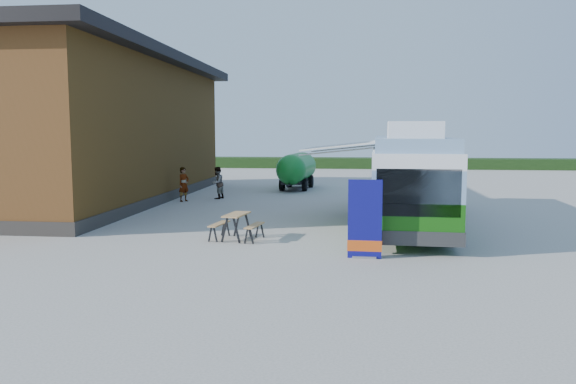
# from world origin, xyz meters

# --- Properties ---
(ground) EXTENTS (100.00, 100.00, 0.00)m
(ground) POSITION_xyz_m (0.00, 0.00, 0.00)
(ground) COLOR #BCB7AD
(ground) RESTS_ON ground
(barn) EXTENTS (9.60, 21.20, 7.50)m
(barn) POSITION_xyz_m (-10.50, 10.00, 3.59)
(barn) COLOR brown
(barn) RESTS_ON ground
(hedge) EXTENTS (40.00, 3.00, 1.00)m
(hedge) POSITION_xyz_m (8.00, 38.00, 0.50)
(hedge) COLOR #264419
(hedge) RESTS_ON ground
(bus) EXTENTS (3.22, 12.65, 3.85)m
(bus) POSITION_xyz_m (4.93, 4.36, 1.84)
(bus) COLOR #186A11
(bus) RESTS_ON ground
(awning) EXTENTS (3.10, 4.77, 0.55)m
(awning) POSITION_xyz_m (2.60, 4.35, 2.80)
(awning) COLOR white
(awning) RESTS_ON ground
(banner) EXTENTS (0.97, 0.21, 2.22)m
(banner) POSITION_xyz_m (3.17, -2.16, 0.91)
(banner) COLOR navy
(banner) RESTS_ON ground
(picnic_table) EXTENTS (1.70, 1.56, 0.86)m
(picnic_table) POSITION_xyz_m (-0.95, 0.14, 0.64)
(picnic_table) COLOR tan
(picnic_table) RESTS_ON ground
(person_a) EXTENTS (0.69, 0.77, 1.76)m
(person_a) POSITION_xyz_m (-5.70, 9.91, 0.88)
(person_a) COLOR #999999
(person_a) RESTS_ON ground
(person_b) EXTENTS (0.88, 0.99, 1.70)m
(person_b) POSITION_xyz_m (-4.27, 11.23, 0.85)
(person_b) COLOR #999999
(person_b) RESTS_ON ground
(slurry_tanker) EXTENTS (2.11, 6.02, 2.22)m
(slurry_tanker) POSITION_xyz_m (-0.57, 16.86, 1.28)
(slurry_tanker) COLOR #177F29
(slurry_tanker) RESTS_ON ground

